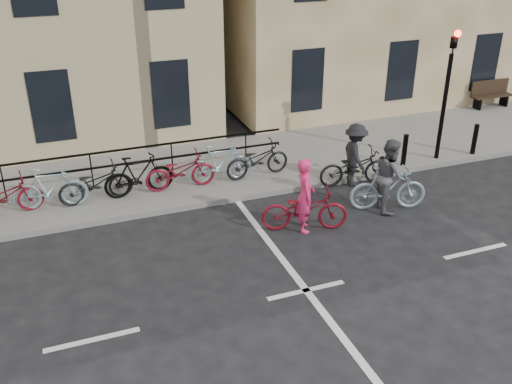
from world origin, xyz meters
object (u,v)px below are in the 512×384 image
object	(u,v)px
traffic_light	(448,80)
cyclist_dark	(355,161)
bench	(491,93)
cyclist_pink	(305,206)
cyclist_grey	(389,182)

from	to	relation	value
traffic_light	cyclist_dark	world-z (taller)	traffic_light
traffic_light	bench	world-z (taller)	traffic_light
bench	cyclist_pink	bearing A→B (deg)	-151.04
cyclist_grey	bench	bearing A→B (deg)	-39.34
bench	cyclist_pink	distance (m)	11.47
cyclist_pink	cyclist_grey	size ratio (longest dim) A/B	1.06
traffic_light	cyclist_pink	bearing A→B (deg)	-157.56
traffic_light	cyclist_pink	xyz separation A→B (m)	(-5.24, -2.16, -1.85)
bench	cyclist_pink	size ratio (longest dim) A/B	0.77
bench	cyclist_dark	size ratio (longest dim) A/B	0.81
traffic_light	cyclist_pink	size ratio (longest dim) A/B	1.89
traffic_light	cyclist_pink	distance (m)	5.96
cyclist_dark	bench	bearing A→B (deg)	-56.10
cyclist_dark	cyclist_grey	bearing A→B (deg)	-170.11
cyclist_pink	cyclist_dark	distance (m)	2.83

